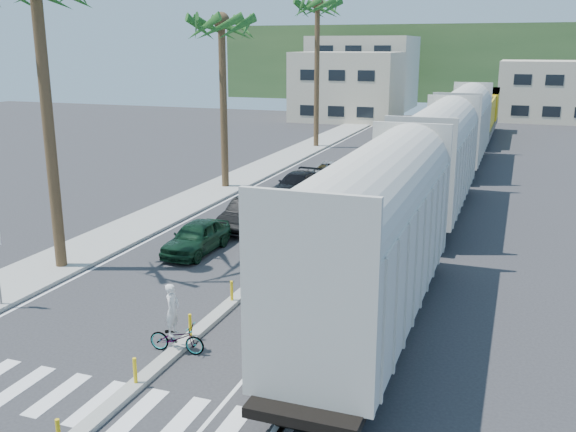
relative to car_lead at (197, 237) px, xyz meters
name	(u,v)px	position (x,y,z in m)	size (l,w,h in m)	color
ground	(156,370)	(3.85, -9.72, -0.70)	(140.00, 140.00, 0.00)	#28282B
sidewalk	(242,178)	(-4.65, 15.28, -0.63)	(3.00, 90.00, 0.15)	gray
rails	(451,184)	(8.85, 18.28, -0.67)	(1.56, 100.00, 0.06)	black
median	(344,205)	(3.85, 10.24, -0.62)	(0.45, 60.00, 0.85)	gray
crosswalk	(114,407)	(3.85, -11.72, -0.70)	(14.00, 2.20, 0.01)	silver
lane_markings	(332,186)	(1.70, 15.28, -0.70)	(9.42, 90.00, 0.01)	silver
freight_train	(449,146)	(8.85, 15.55, 2.20)	(3.00, 60.94, 5.85)	beige
palm_trees	(229,9)	(-4.25, 12.98, 10.11)	(3.50, 37.20, 13.75)	brown
buildings	(401,80)	(-2.57, 61.94, 3.66)	(38.00, 27.00, 10.00)	#C0B499
hillside	(470,63)	(3.85, 90.28, 5.30)	(80.00, 20.00, 12.00)	#385628
car_lead	(197,237)	(0.00, 0.00, 0.00)	(1.73, 4.15, 1.40)	black
car_second	(248,213)	(0.56, 4.33, 0.05)	(1.63, 4.55, 1.49)	black
car_third	(297,185)	(0.54, 11.68, 0.00)	(2.35, 4.98, 1.40)	black
car_rear	(329,172)	(1.04, 16.59, -0.07)	(2.17, 4.60, 1.27)	#AEB2B4
cyclist	(176,331)	(3.84, -8.55, -0.03)	(0.84, 1.79, 2.11)	#9EA0A5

